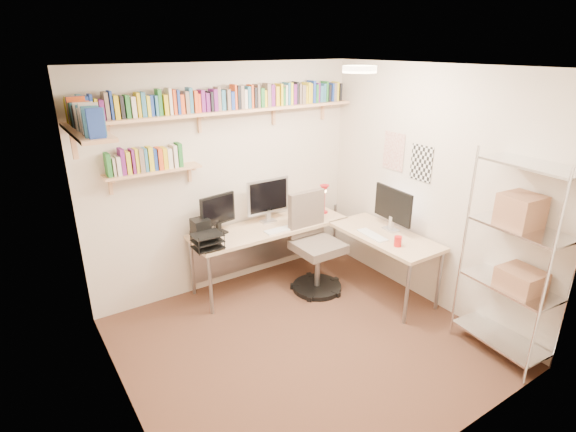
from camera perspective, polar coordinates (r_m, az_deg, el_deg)
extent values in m
plane|color=#432C1C|center=(4.46, 2.08, -15.69)|extent=(3.20, 3.20, 0.00)
cube|color=beige|center=(5.07, -7.67, 4.60)|extent=(3.20, 0.04, 2.50)
cube|color=beige|center=(3.26, -21.28, -6.30)|extent=(0.04, 3.00, 2.50)
cube|color=beige|center=(4.91, 17.66, 3.24)|extent=(0.04, 3.00, 2.50)
cube|color=beige|center=(2.90, 20.21, -9.68)|extent=(3.20, 0.04, 2.50)
cube|color=white|center=(3.58, 2.63, 18.32)|extent=(3.20, 3.00, 0.04)
cube|color=white|center=(5.18, 13.25, 7.99)|extent=(0.01, 0.30, 0.42)
cube|color=silver|center=(4.93, 16.56, 6.45)|extent=(0.01, 0.28, 0.38)
cylinder|color=#FFEAC6|center=(4.18, 9.08, 17.93)|extent=(0.30, 0.30, 0.06)
cube|color=tan|center=(4.80, -7.44, 13.10)|extent=(3.05, 0.25, 0.03)
cube|color=tan|center=(3.95, -24.26, 9.76)|extent=(0.25, 1.00, 0.03)
cube|color=tan|center=(4.62, -16.76, 5.49)|extent=(0.95, 0.20, 0.02)
cube|color=tan|center=(4.48, -21.83, 10.34)|extent=(0.03, 0.20, 0.20)
cube|color=tan|center=(4.75, -11.06, 11.95)|extent=(0.03, 0.20, 0.20)
cube|color=tan|center=(5.16, -1.62, 13.01)|extent=(0.03, 0.20, 0.20)
cube|color=tan|center=(5.56, 4.68, 13.53)|extent=(0.03, 0.20, 0.20)
cube|color=gold|center=(4.35, -25.35, 11.84)|extent=(0.04, 0.11, 0.17)
cube|color=#2D6888|center=(4.35, -24.85, 12.31)|extent=(0.04, 0.12, 0.23)
cube|color=#1D3996|center=(4.36, -24.21, 12.31)|extent=(0.04, 0.12, 0.21)
cube|color=#1D3996|center=(4.37, -23.74, 12.50)|extent=(0.02, 0.11, 0.23)
cube|color=gold|center=(4.38, -23.22, 12.32)|extent=(0.03, 0.11, 0.19)
cube|color=#631B68|center=(4.39, -22.69, 12.33)|extent=(0.04, 0.14, 0.18)
cube|color=#776256|center=(4.39, -22.16, 12.82)|extent=(0.03, 0.14, 0.24)
cube|color=#1D3996|center=(4.40, -21.63, 12.97)|extent=(0.02, 0.13, 0.25)
cube|color=gold|center=(4.41, -21.11, 12.78)|extent=(0.04, 0.15, 0.21)
cube|color=black|center=(4.42, -20.44, 12.83)|extent=(0.03, 0.12, 0.20)
cube|color=#236A2C|center=(4.43, -19.80, 12.95)|extent=(0.04, 0.11, 0.20)
cube|color=beige|center=(4.45, -19.14, 12.95)|extent=(0.04, 0.12, 0.19)
cube|color=gold|center=(4.46, -18.57, 13.25)|extent=(0.03, 0.12, 0.22)
cube|color=#2D6888|center=(4.47, -18.03, 13.33)|extent=(0.04, 0.12, 0.22)
cube|color=gold|center=(4.48, -17.46, 13.19)|extent=(0.03, 0.13, 0.19)
cube|color=#1D3996|center=(4.49, -17.04, 13.26)|extent=(0.03, 0.11, 0.19)
cube|color=#2D6888|center=(4.50, -16.53, 13.32)|extent=(0.03, 0.13, 0.19)
cube|color=#236A2C|center=(4.51, -16.10, 13.72)|extent=(0.03, 0.11, 0.24)
cube|color=gold|center=(4.53, -15.44, 13.48)|extent=(0.04, 0.14, 0.19)
cube|color=beige|center=(4.54, -14.92, 13.91)|extent=(0.03, 0.14, 0.25)
cube|color=#D7481C|center=(4.56, -14.38, 13.88)|extent=(0.03, 0.12, 0.23)
cube|color=#1D3996|center=(4.57, -13.98, 13.90)|extent=(0.02, 0.15, 0.23)
cube|color=#D7481C|center=(4.59, -13.47, 13.68)|extent=(0.04, 0.12, 0.18)
cube|color=#776256|center=(4.60, -12.89, 13.92)|extent=(0.04, 0.13, 0.21)
cube|color=#2D6888|center=(4.62, -12.41, 14.18)|extent=(0.03, 0.12, 0.24)
cube|color=#D7481C|center=(4.63, -11.87, 14.05)|extent=(0.04, 0.14, 0.21)
cube|color=#D7481C|center=(4.65, -11.41, 13.91)|extent=(0.02, 0.12, 0.18)
cube|color=#631B68|center=(4.66, -10.96, 14.17)|extent=(0.04, 0.12, 0.21)
cube|color=#631B68|center=(4.68, -10.37, 14.04)|extent=(0.04, 0.12, 0.18)
cube|color=black|center=(4.70, -9.94, 14.15)|extent=(0.03, 0.15, 0.19)
cube|color=#631B68|center=(4.71, -9.47, 14.34)|extent=(0.04, 0.14, 0.21)
cube|color=#776256|center=(4.73, -8.97, 14.50)|extent=(0.03, 0.12, 0.23)
cube|color=#2D6888|center=(4.75, -8.43, 14.37)|extent=(0.04, 0.11, 0.20)
cube|color=#776256|center=(4.78, -7.84, 14.46)|extent=(0.04, 0.14, 0.21)
cube|color=#1D3996|center=(4.80, -7.28, 14.37)|extent=(0.04, 0.12, 0.18)
cube|color=#D7481C|center=(4.81, -6.93, 14.80)|extent=(0.02, 0.13, 0.25)
cube|color=black|center=(4.83, -6.54, 14.77)|extent=(0.03, 0.14, 0.24)
cube|color=#776256|center=(4.85, -6.11, 14.79)|extent=(0.04, 0.13, 0.23)
cube|color=beige|center=(4.87, -5.63, 14.59)|extent=(0.03, 0.12, 0.19)
cube|color=#2D6888|center=(4.89, -5.22, 14.80)|extent=(0.03, 0.13, 0.22)
cube|color=#D7481C|center=(4.90, -4.83, 14.93)|extent=(0.02, 0.12, 0.24)
cube|color=black|center=(4.92, -4.47, 14.79)|extent=(0.03, 0.14, 0.21)
cube|color=#776256|center=(4.94, -4.03, 14.99)|extent=(0.03, 0.13, 0.24)
cube|color=#236A2C|center=(4.96, -3.61, 14.80)|extent=(0.04, 0.15, 0.20)
cube|color=gold|center=(4.99, -3.16, 14.70)|extent=(0.03, 0.12, 0.17)
cube|color=#776256|center=(5.00, -2.71, 15.12)|extent=(0.04, 0.12, 0.24)
cube|color=#631B68|center=(5.03, -2.19, 15.07)|extent=(0.04, 0.11, 0.23)
cube|color=gold|center=(5.06, -1.63, 14.99)|extent=(0.04, 0.11, 0.20)
cube|color=gold|center=(5.09, -1.18, 15.17)|extent=(0.02, 0.14, 0.23)
cube|color=#236A2C|center=(5.11, -0.83, 14.98)|extent=(0.03, 0.12, 0.19)
cube|color=beige|center=(5.12, -0.54, 15.12)|extent=(0.02, 0.13, 0.21)
cube|color=#2D6888|center=(5.14, -0.23, 15.29)|extent=(0.03, 0.14, 0.24)
cube|color=gold|center=(5.16, 0.16, 15.30)|extent=(0.03, 0.12, 0.24)
cube|color=#631B68|center=(5.19, 0.59, 15.21)|extent=(0.04, 0.11, 0.22)
cube|color=black|center=(5.21, 0.94, 15.37)|extent=(0.02, 0.11, 0.24)
cube|color=#776256|center=(5.23, 1.27, 15.27)|extent=(0.02, 0.12, 0.22)
cube|color=#776256|center=(5.25, 1.68, 15.20)|extent=(0.04, 0.13, 0.20)
cube|color=gold|center=(5.28, 2.05, 15.18)|extent=(0.02, 0.12, 0.20)
cube|color=gold|center=(5.29, 2.31, 15.37)|extent=(0.03, 0.15, 0.23)
cube|color=gold|center=(5.31, 2.62, 15.33)|extent=(0.02, 0.13, 0.22)
cube|color=#1D3996|center=(5.33, 2.97, 15.50)|extent=(0.04, 0.14, 0.25)
cube|color=#236A2C|center=(5.36, 3.31, 15.29)|extent=(0.03, 0.14, 0.20)
cube|color=#631B68|center=(5.38, 3.61, 15.37)|extent=(0.03, 0.11, 0.21)
cube|color=#2D6888|center=(5.40, 3.98, 15.22)|extent=(0.04, 0.12, 0.18)
cube|color=#2D6888|center=(5.43, 4.36, 15.36)|extent=(0.03, 0.11, 0.21)
cube|color=#236A2C|center=(5.45, 4.65, 15.50)|extent=(0.03, 0.12, 0.23)
cube|color=black|center=(5.48, 5.00, 15.32)|extent=(0.03, 0.12, 0.19)
cube|color=#1D3996|center=(5.50, 5.37, 15.39)|extent=(0.02, 0.13, 0.20)
cube|color=#776256|center=(5.52, 5.66, 15.43)|extent=(0.04, 0.13, 0.21)
cube|color=gold|center=(5.55, 6.01, 15.50)|extent=(0.03, 0.11, 0.22)
cube|color=black|center=(5.58, 6.35, 15.41)|extent=(0.03, 0.13, 0.20)
cube|color=#1D3996|center=(3.51, -23.23, 10.76)|extent=(0.11, 0.04, 0.21)
cube|color=#2D6888|center=(3.56, -23.38, 10.79)|extent=(0.15, 0.03, 0.21)
cube|color=beige|center=(3.60, -23.49, 10.75)|extent=(0.11, 0.04, 0.19)
cube|color=#2D6888|center=(3.65, -23.69, 11.01)|extent=(0.12, 0.04, 0.21)
cube|color=beige|center=(3.69, -23.83, 11.22)|extent=(0.14, 0.02, 0.23)
cube|color=beige|center=(3.73, -23.92, 10.96)|extent=(0.12, 0.04, 0.19)
cube|color=#2D6888|center=(3.77, -24.09, 11.29)|extent=(0.11, 0.02, 0.22)
cube|color=beige|center=(3.81, -24.15, 11.09)|extent=(0.13, 0.02, 0.18)
cube|color=#2D6888|center=(3.85, -24.28, 11.28)|extent=(0.12, 0.03, 0.20)
cube|color=beige|center=(3.89, -24.41, 11.44)|extent=(0.15, 0.04, 0.21)
cube|color=#776256|center=(3.93, -24.48, 11.28)|extent=(0.13, 0.02, 0.18)
cube|color=#D7481C|center=(3.96, -24.61, 11.56)|extent=(0.12, 0.03, 0.22)
cube|color=black|center=(4.00, -24.69, 11.39)|extent=(0.14, 0.03, 0.18)
cube|color=#2D6888|center=(4.05, -24.82, 11.56)|extent=(0.14, 0.04, 0.20)
cube|color=black|center=(4.09, -24.92, 11.62)|extent=(0.14, 0.03, 0.20)
cube|color=#236A2C|center=(4.14, -25.03, 11.62)|extent=(0.14, 0.04, 0.19)
cube|color=#D7481C|center=(4.18, -25.18, 11.98)|extent=(0.14, 0.03, 0.23)
cube|color=#1D3996|center=(4.22, -25.29, 12.03)|extent=(0.13, 0.04, 0.23)
cube|color=gold|center=(4.27, -25.40, 12.08)|extent=(0.14, 0.04, 0.23)
cube|color=gold|center=(4.32, -25.49, 12.01)|extent=(0.14, 0.04, 0.21)
cube|color=#236A2C|center=(4.50, -21.91, 6.06)|extent=(0.04, 0.13, 0.22)
cube|color=beige|center=(4.51, -21.31, 5.87)|extent=(0.02, 0.12, 0.17)
cube|color=beige|center=(4.52, -20.84, 6.02)|extent=(0.04, 0.15, 0.18)
cube|color=#631B68|center=(4.52, -20.36, 6.51)|extent=(0.04, 0.13, 0.25)
cube|color=gold|center=(4.54, -19.72, 6.41)|extent=(0.04, 0.12, 0.21)
cube|color=#631B68|center=(4.54, -19.19, 6.62)|extent=(0.02, 0.13, 0.23)
cube|color=gold|center=(4.55, -18.75, 6.70)|extent=(0.03, 0.12, 0.23)
cube|color=#776256|center=(4.56, -18.26, 6.79)|extent=(0.04, 0.14, 0.23)
cube|color=#2D6888|center=(4.58, -17.73, 6.85)|extent=(0.03, 0.12, 0.22)
cube|color=gold|center=(4.59, -17.15, 6.99)|extent=(0.04, 0.12, 0.23)
cube|color=#1D3996|center=(4.60, -16.62, 6.93)|extent=(0.03, 0.12, 0.21)
cube|color=#D7481C|center=(4.61, -16.10, 7.05)|extent=(0.04, 0.14, 0.21)
cube|color=gold|center=(4.63, -15.53, 7.14)|extent=(0.04, 0.14, 0.21)
cube|color=beige|center=(4.64, -14.94, 7.15)|extent=(0.04, 0.13, 0.20)
cube|color=beige|center=(4.66, -14.32, 7.42)|extent=(0.04, 0.14, 0.22)
cube|color=#236A2C|center=(4.67, -13.72, 7.60)|extent=(0.04, 0.13, 0.24)
cube|color=#D5AD8A|center=(5.15, -2.30, -1.47)|extent=(1.85, 0.58, 0.04)
cube|color=#D5AD8A|center=(5.04, 12.21, -2.49)|extent=(0.58, 1.26, 0.04)
cylinder|color=gray|center=(4.75, -9.81, -8.64)|extent=(0.04, 0.04, 0.68)
cylinder|color=gray|center=(5.15, -12.06, -6.34)|extent=(0.04, 0.04, 0.68)
cylinder|color=gray|center=(6.10, 5.94, -1.54)|extent=(0.04, 0.04, 0.68)
cylinder|color=gray|center=(4.69, 14.86, -9.54)|extent=(0.04, 0.04, 0.68)
cylinder|color=gray|center=(5.02, 18.63, -7.78)|extent=(0.04, 0.04, 0.68)
cube|color=gray|center=(5.47, -3.63, -3.64)|extent=(1.75, 0.02, 0.53)
cube|color=silver|center=(5.15, -2.57, 2.57)|extent=(0.53, 0.03, 0.41)
cube|color=black|center=(5.13, -2.45, 2.51)|extent=(0.48, 0.00, 0.35)
cube|color=black|center=(4.88, -8.92, 0.81)|extent=(0.43, 0.03, 0.33)
cube|color=black|center=(5.04, 13.19, 1.40)|extent=(0.03, 0.56, 0.37)
cube|color=white|center=(5.03, 13.04, 1.36)|extent=(0.00, 0.51, 0.32)
cube|color=white|center=(5.02, -0.78, -1.70)|extent=(0.41, 0.13, 0.01)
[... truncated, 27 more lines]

